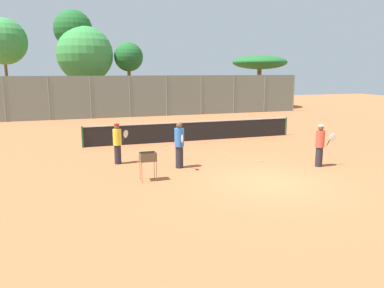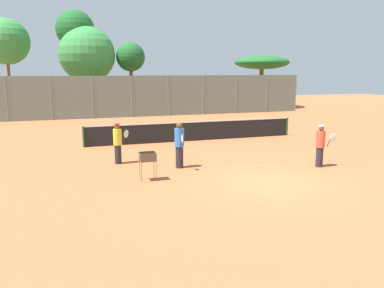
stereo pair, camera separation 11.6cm
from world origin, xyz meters
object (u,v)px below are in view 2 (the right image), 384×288
tennis_net (194,131)px  player_white_outfit (320,145)px  player_red_cap (118,143)px  ball_cart (148,159)px  player_yellow_shirt (179,145)px

tennis_net → player_white_outfit: size_ratio=6.98×
player_white_outfit → tennis_net: bearing=123.2°
tennis_net → player_red_cap: (-4.56, -3.89, 0.31)m
player_white_outfit → ball_cart: bearing=-172.2°
player_white_outfit → ball_cart: 6.88m
tennis_net → player_red_cap: 6.00m
player_red_cap → ball_cart: 2.86m
player_red_cap → ball_cart: (0.70, -2.77, -0.10)m
player_white_outfit → player_yellow_shirt: player_yellow_shirt is taller
ball_cart → player_white_outfit: bearing=-1.8°
tennis_net → player_yellow_shirt: 5.83m
player_white_outfit → player_red_cap: size_ratio=1.01×
tennis_net → ball_cart: tennis_net is taller
player_yellow_shirt → ball_cart: bearing=-42.8°
player_red_cap → player_white_outfit: bearing=-61.6°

